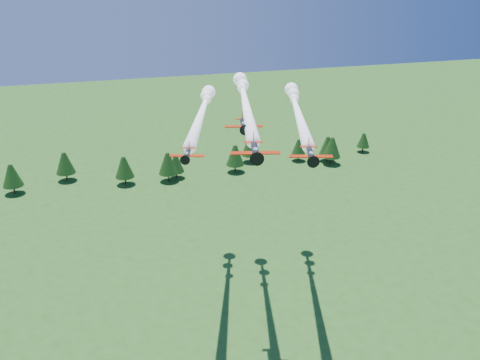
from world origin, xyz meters
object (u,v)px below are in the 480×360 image
object	(u,v)px
plane_left	(203,110)
plane_right	(297,109)
plane_slot	(244,124)
plane_lead	(245,100)

from	to	relation	value
plane_left	plane_right	distance (m)	22.81
plane_right	plane_slot	distance (m)	28.01
plane_lead	plane_left	world-z (taller)	plane_lead
plane_left	plane_slot	bearing A→B (deg)	-66.18
plane_right	plane_slot	bearing A→B (deg)	-117.13
plane_left	plane_slot	distance (m)	25.92
plane_left	plane_lead	bearing A→B (deg)	-26.27
plane_left	plane_right	bearing A→B (deg)	3.42
plane_right	plane_slot	xyz separation A→B (m)	(-19.35, -19.92, 3.62)
plane_left	plane_right	world-z (taller)	plane_left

